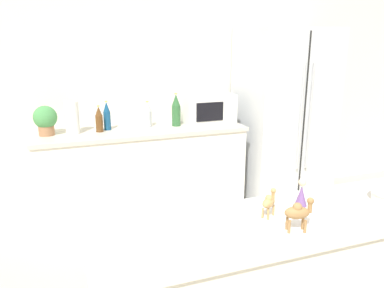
% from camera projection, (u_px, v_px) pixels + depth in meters
% --- Properties ---
extents(wall_back, '(8.00, 0.06, 2.55)m').
position_uv_depth(wall_back, '(159.00, 84.00, 3.72)').
color(wall_back, silver).
rests_on(wall_back, ground_plane).
extents(back_counter, '(1.89, 0.63, 0.92)m').
position_uv_depth(back_counter, '(142.00, 175.00, 3.54)').
color(back_counter, white).
rests_on(back_counter, ground_plane).
extents(refrigerator, '(0.86, 0.73, 1.81)m').
position_uv_depth(refrigerator, '(283.00, 120.00, 3.85)').
color(refrigerator, silver).
rests_on(refrigerator, ground_plane).
extents(potted_plant, '(0.19, 0.19, 0.25)m').
position_uv_depth(potted_plant, '(45.00, 119.00, 3.12)').
color(potted_plant, '#9E6B47').
rests_on(potted_plant, back_counter).
extents(paper_towel_roll, '(0.12, 0.12, 0.28)m').
position_uv_depth(paper_towel_roll, '(72.00, 118.00, 3.17)').
color(paper_towel_roll, white).
rests_on(paper_towel_roll, back_counter).
extents(microwave, '(0.48, 0.37, 0.28)m').
position_uv_depth(microwave, '(207.00, 108.00, 3.62)').
color(microwave, white).
rests_on(microwave, back_counter).
extents(back_bottle_0, '(0.06, 0.06, 0.23)m').
position_uv_depth(back_bottle_0, '(99.00, 119.00, 3.25)').
color(back_bottle_0, brown).
rests_on(back_bottle_0, back_counter).
extents(back_bottle_1, '(0.08, 0.08, 0.24)m').
position_uv_depth(back_bottle_1, '(148.00, 115.00, 3.46)').
color(back_bottle_1, '#B2B7BC').
rests_on(back_bottle_1, back_counter).
extents(back_bottle_2, '(0.08, 0.08, 0.31)m').
position_uv_depth(back_bottle_2, '(176.00, 110.00, 3.48)').
color(back_bottle_2, '#2D6033').
rests_on(back_bottle_2, back_counter).
extents(back_bottle_3, '(0.06, 0.06, 0.26)m').
position_uv_depth(back_bottle_3, '(107.00, 116.00, 3.32)').
color(back_bottle_3, navy).
rests_on(back_bottle_3, back_counter).
extents(camel_figurine, '(0.11, 0.08, 0.14)m').
position_uv_depth(camel_figurine, '(298.00, 212.00, 1.44)').
color(camel_figurine, olive).
rests_on(camel_figurine, bar_counter).
extents(camel_figurine_second, '(0.09, 0.08, 0.12)m').
position_uv_depth(camel_figurine_second, '(269.00, 202.00, 1.57)').
color(camel_figurine_second, tan).
rests_on(camel_figurine_second, bar_counter).
extents(wise_man_figurine_crimson, '(0.05, 0.05, 0.13)m').
position_uv_depth(wise_man_figurine_crimson, '(301.00, 194.00, 1.68)').
color(wise_man_figurine_crimson, '#6B4784').
rests_on(wise_man_figurine_crimson, bar_counter).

